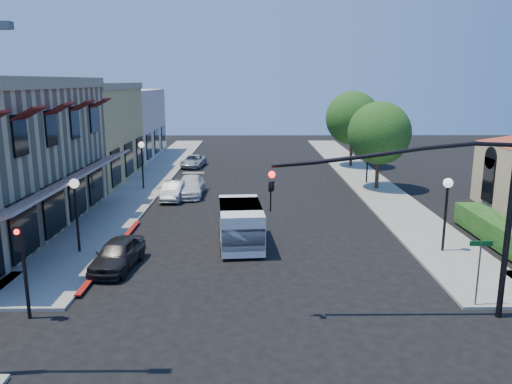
{
  "coord_description": "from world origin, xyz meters",
  "views": [
    {
      "loc": [
        -0.41,
        -14.17,
        7.89
      ],
      "look_at": [
        -0.24,
        9.54,
        2.6
      ],
      "focal_mm": 35.0,
      "sensor_mm": 36.0,
      "label": 1
    }
  ],
  "objects_px": {
    "secondary_signal": "(22,255)",
    "lamppost_right_far": "(368,149)",
    "white_van": "(241,222)",
    "parked_car_b": "(173,191)",
    "street_tree_a": "(379,133)",
    "parked_car_c": "(190,186)",
    "lamppost_right_near": "(447,196)",
    "lamppost_left_near": "(75,197)",
    "street_name_sign": "(479,263)",
    "parked_car_d": "(193,161)",
    "signal_mast_arm": "(446,201)",
    "parked_car_a": "(118,254)",
    "street_tree_b": "(352,118)",
    "lamppost_left_far": "(142,153)"
  },
  "relations": [
    {
      "from": "lamppost_right_near",
      "to": "parked_car_a",
      "type": "relative_size",
      "value": 0.94
    },
    {
      "from": "lamppost_left_far",
      "to": "white_van",
      "type": "xyz_separation_m",
      "value": [
        7.5,
        -12.88,
        -1.56
      ]
    },
    {
      "from": "lamppost_left_near",
      "to": "parked_car_d",
      "type": "height_order",
      "value": "lamppost_left_near"
    },
    {
      "from": "parked_car_a",
      "to": "signal_mast_arm",
      "type": "bearing_deg",
      "value": -14.82
    },
    {
      "from": "lamppost_left_far",
      "to": "parked_car_c",
      "type": "distance_m",
      "value": 4.66
    },
    {
      "from": "lamppost_right_far",
      "to": "parked_car_b",
      "type": "distance_m",
      "value": 15.32
    },
    {
      "from": "street_tree_a",
      "to": "street_tree_b",
      "type": "relative_size",
      "value": 0.92
    },
    {
      "from": "parked_car_b",
      "to": "signal_mast_arm",
      "type": "bearing_deg",
      "value": -54.17
    },
    {
      "from": "signal_mast_arm",
      "to": "secondary_signal",
      "type": "height_order",
      "value": "signal_mast_arm"
    },
    {
      "from": "street_name_sign",
      "to": "parked_car_c",
      "type": "relative_size",
      "value": 0.55
    },
    {
      "from": "signal_mast_arm",
      "to": "white_van",
      "type": "bearing_deg",
      "value": 131.95
    },
    {
      "from": "parked_car_a",
      "to": "parked_car_d",
      "type": "relative_size",
      "value": 0.94
    },
    {
      "from": "street_tree_a",
      "to": "lamppost_left_near",
      "type": "bearing_deg",
      "value": -141.02
    },
    {
      "from": "parked_car_a",
      "to": "lamppost_right_far",
      "type": "bearing_deg",
      "value": 56.76
    },
    {
      "from": "lamppost_right_near",
      "to": "parked_car_c",
      "type": "height_order",
      "value": "lamppost_right_near"
    },
    {
      "from": "street_tree_a",
      "to": "lamppost_left_far",
      "type": "height_order",
      "value": "street_tree_a"
    },
    {
      "from": "street_tree_b",
      "to": "secondary_signal",
      "type": "xyz_separation_m",
      "value": [
        -16.8,
        -30.59,
        -2.23
      ]
    },
    {
      "from": "street_tree_a",
      "to": "street_name_sign",
      "type": "height_order",
      "value": "street_tree_a"
    },
    {
      "from": "lamppost_right_near",
      "to": "lamppost_left_near",
      "type": "bearing_deg",
      "value": 180.0
    },
    {
      "from": "signal_mast_arm",
      "to": "parked_car_d",
      "type": "xyz_separation_m",
      "value": [
        -11.81,
        30.5,
        -3.53
      ]
    },
    {
      "from": "street_tree_b",
      "to": "white_van",
      "type": "xyz_separation_m",
      "value": [
        -9.8,
        -22.88,
        -3.37
      ]
    },
    {
      "from": "lamppost_left_near",
      "to": "parked_car_d",
      "type": "distance_m",
      "value": 24.23
    },
    {
      "from": "white_van",
      "to": "parked_car_a",
      "type": "xyz_separation_m",
      "value": [
        -5.2,
        -2.99,
        -0.53
      ]
    },
    {
      "from": "street_name_sign",
      "to": "parked_car_a",
      "type": "xyz_separation_m",
      "value": [
        -13.7,
        3.93,
        -1.05
      ]
    },
    {
      "from": "white_van",
      "to": "parked_car_b",
      "type": "height_order",
      "value": "white_van"
    },
    {
      "from": "street_name_sign",
      "to": "parked_car_c",
      "type": "distance_m",
      "value": 21.72
    },
    {
      "from": "lamppost_left_near",
      "to": "lamppost_right_far",
      "type": "xyz_separation_m",
      "value": [
        17.0,
        16.0,
        0.0
      ]
    },
    {
      "from": "white_van",
      "to": "parked_car_d",
      "type": "bearing_deg",
      "value": 102.21
    },
    {
      "from": "signal_mast_arm",
      "to": "parked_car_a",
      "type": "height_order",
      "value": "signal_mast_arm"
    },
    {
      "from": "lamppost_left_near",
      "to": "lamppost_right_near",
      "type": "xyz_separation_m",
      "value": [
        17.0,
        0.0,
        0.0
      ]
    },
    {
      "from": "white_van",
      "to": "secondary_signal",
      "type": "bearing_deg",
      "value": -132.24
    },
    {
      "from": "street_tree_b",
      "to": "lamppost_right_near",
      "type": "xyz_separation_m",
      "value": [
        -0.3,
        -24.0,
        -1.81
      ]
    },
    {
      "from": "street_name_sign",
      "to": "parked_car_b",
      "type": "height_order",
      "value": "street_name_sign"
    },
    {
      "from": "parked_car_b",
      "to": "lamppost_right_near",
      "type": "bearing_deg",
      "value": -35.3
    },
    {
      "from": "street_name_sign",
      "to": "parked_car_c",
      "type": "bearing_deg",
      "value": 124.55
    },
    {
      "from": "secondary_signal",
      "to": "lamppost_right_far",
      "type": "bearing_deg",
      "value": 53.86
    },
    {
      "from": "parked_car_a",
      "to": "secondary_signal",
      "type": "bearing_deg",
      "value": -104.68
    },
    {
      "from": "lamppost_right_far",
      "to": "white_van",
      "type": "height_order",
      "value": "lamppost_right_far"
    },
    {
      "from": "parked_car_a",
      "to": "parked_car_c",
      "type": "xyz_separation_m",
      "value": [
        1.4,
        13.94,
        0.02
      ]
    },
    {
      "from": "street_name_sign",
      "to": "parked_car_d",
      "type": "xyz_separation_m",
      "value": [
        -13.45,
        29.8,
        -1.14
      ]
    },
    {
      "from": "street_tree_a",
      "to": "parked_car_c",
      "type": "xyz_separation_m",
      "value": [
        -13.6,
        -1.93,
        -3.53
      ]
    },
    {
      "from": "street_name_sign",
      "to": "parked_car_d",
      "type": "height_order",
      "value": "street_name_sign"
    },
    {
      "from": "white_van",
      "to": "parked_car_c",
      "type": "height_order",
      "value": "white_van"
    },
    {
      "from": "secondary_signal",
      "to": "parked_car_d",
      "type": "height_order",
      "value": "secondary_signal"
    },
    {
      "from": "white_van",
      "to": "parked_car_c",
      "type": "xyz_separation_m",
      "value": [
        -3.8,
        10.95,
        -0.51
      ]
    },
    {
      "from": "street_tree_b",
      "to": "street_name_sign",
      "type": "relative_size",
      "value": 2.81
    },
    {
      "from": "street_tree_b",
      "to": "white_van",
      "type": "relative_size",
      "value": 1.48
    },
    {
      "from": "lamppost_right_far",
      "to": "white_van",
      "type": "bearing_deg",
      "value": -122.55
    },
    {
      "from": "street_name_sign",
      "to": "parked_car_d",
      "type": "distance_m",
      "value": 32.71
    },
    {
      "from": "street_tree_a",
      "to": "parked_car_d",
      "type": "xyz_separation_m",
      "value": [
        -14.75,
        10.0,
        -3.63
      ]
    }
  ]
}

